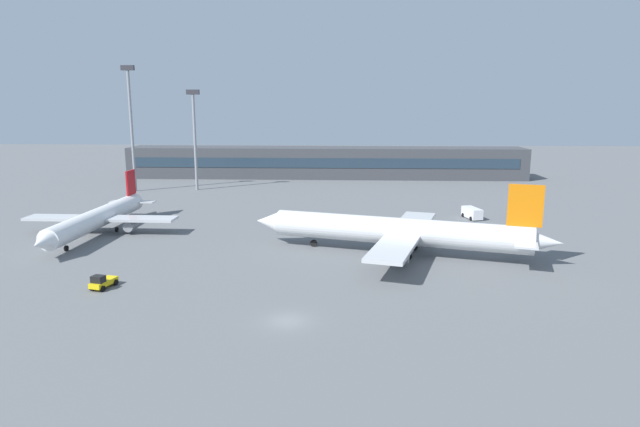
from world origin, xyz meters
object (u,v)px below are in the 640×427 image
object	(u,v)px
baggage_tug_yellow	(102,282)
floodlight_tower_west	(131,121)
floodlight_tower_east	(195,133)
airplane_mid	(98,218)
airplane_near	(396,231)
service_van_white	(472,213)

from	to	relation	value
baggage_tug_yellow	floodlight_tower_west	bearing A→B (deg)	108.27
floodlight_tower_west	floodlight_tower_east	xyz separation A→B (m)	(14.95, 2.67, -2.93)
baggage_tug_yellow	airplane_mid	bearing A→B (deg)	115.21
airplane_near	airplane_mid	world-z (taller)	airplane_near
floodlight_tower_east	service_van_white	bearing A→B (deg)	-27.95
airplane_mid	service_van_white	size ratio (longest dim) A/B	6.67
service_van_white	floodlight_tower_west	xyz separation A→B (m)	(-77.03, 30.27, 16.34)
service_van_white	airplane_near	bearing A→B (deg)	-123.43
service_van_white	floodlight_tower_west	world-z (taller)	floodlight_tower_west
baggage_tug_yellow	floodlight_tower_east	xyz separation A→B (m)	(-9.06, 75.38, 13.73)
floodlight_tower_west	airplane_mid	bearing A→B (deg)	-76.01
airplane_mid	service_van_white	bearing A→B (deg)	13.61
service_van_white	floodlight_tower_east	distance (m)	71.55
airplane_mid	baggage_tug_yellow	world-z (taller)	airplane_mid
baggage_tug_yellow	service_van_white	bearing A→B (deg)	38.67
airplane_mid	baggage_tug_yellow	bearing A→B (deg)	-64.79
service_van_white	floodlight_tower_east	bearing A→B (deg)	152.05
airplane_near	airplane_mid	distance (m)	49.61
airplane_mid	service_van_white	xyz separation A→B (m)	(65.54, 15.87, -1.67)
floodlight_tower_west	floodlight_tower_east	bearing A→B (deg)	10.12
airplane_near	floodlight_tower_east	size ratio (longest dim) A/B	1.74
airplane_mid	floodlight_tower_east	bearing A→B (deg)	85.95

